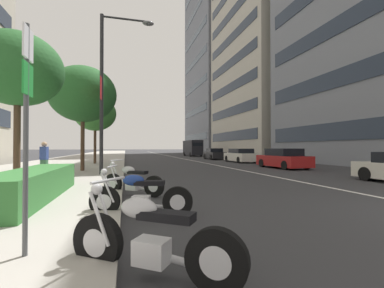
% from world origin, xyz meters
% --- Properties ---
extents(sidewalk_right_plaza, '(160.00, 9.05, 0.15)m').
position_xyz_m(sidewalk_right_plaza, '(30.00, 11.98, 0.07)').
color(sidewalk_right_plaza, '#A39E93').
rests_on(sidewalk_right_plaza, ground).
extents(lane_centre_stripe, '(110.00, 0.16, 0.01)m').
position_xyz_m(lane_centre_stripe, '(35.00, 0.00, 0.00)').
color(lane_centre_stripe, silver).
rests_on(lane_centre_stripe, ground).
extents(motorcycle_mid_row, '(1.36, 1.85, 1.11)m').
position_xyz_m(motorcycle_mid_row, '(-0.15, 7.09, 0.43)').
color(motorcycle_mid_row, black).
rests_on(motorcycle_mid_row, ground).
extents(motorcycle_under_tarp, '(0.82, 2.18, 1.10)m').
position_xyz_m(motorcycle_under_tarp, '(2.56, 7.05, 0.42)').
color(motorcycle_under_tarp, black).
rests_on(motorcycle_under_tarp, ground).
extents(motorcycle_nearest_camera, '(1.42, 1.81, 1.10)m').
position_xyz_m(motorcycle_nearest_camera, '(5.16, 7.15, 0.42)').
color(motorcycle_nearest_camera, black).
rests_on(motorcycle_nearest_camera, ground).
extents(car_lead_in_lane, '(4.24, 2.08, 1.42)m').
position_xyz_m(car_lead_in_lane, '(13.14, -3.65, 0.67)').
color(car_lead_in_lane, maroon).
rests_on(car_lead_in_lane, ground).
extents(car_approaching_light, '(4.55, 1.88, 1.37)m').
position_xyz_m(car_approaching_light, '(20.70, -3.86, 0.66)').
color(car_approaching_light, beige).
rests_on(car_approaching_light, ground).
extents(car_following_behind, '(4.18, 1.85, 1.38)m').
position_xyz_m(car_following_behind, '(27.44, -3.48, 0.65)').
color(car_following_behind, black).
rests_on(car_following_behind, ground).
extents(delivery_van_ahead, '(6.18, 2.10, 2.69)m').
position_xyz_m(delivery_van_ahead, '(39.70, -3.87, 1.44)').
color(delivery_van_ahead, black).
rests_on(delivery_van_ahead, ground).
extents(parking_sign_by_curb, '(0.32, 0.06, 2.90)m').
position_xyz_m(parking_sign_by_curb, '(0.53, 8.56, 1.96)').
color(parking_sign_by_curb, '#47494C').
rests_on(parking_sign_by_curb, sidewalk_right_plaza).
extents(street_lamp_with_banners, '(1.26, 2.70, 8.08)m').
position_xyz_m(street_lamp_with_banners, '(10.51, 8.14, 5.00)').
color(street_lamp_with_banners, '#232326').
rests_on(street_lamp_with_banners, sidewalk_right_plaza).
extents(clipped_hedge_bed, '(5.00, 1.10, 0.76)m').
position_xyz_m(clipped_hedge_bed, '(4.40, 9.68, 0.53)').
color(clipped_hedge_bed, '#337033').
rests_on(clipped_hedge_bed, sidewalk_right_plaza).
extents(street_tree_near_plaza_corner, '(3.04, 3.04, 5.40)m').
position_xyz_m(street_tree_near_plaza_corner, '(7.22, 11.07, 4.25)').
color(street_tree_near_plaza_corner, '#473323').
rests_on(street_tree_near_plaza_corner, sidewalk_right_plaza).
extents(street_tree_mid_sidewalk, '(3.79, 3.79, 6.06)m').
position_xyz_m(street_tree_mid_sidewalk, '(12.91, 9.77, 4.59)').
color(street_tree_mid_sidewalk, '#473323').
rests_on(street_tree_mid_sidewalk, sidewalk_right_plaza).
extents(street_tree_far_plaza, '(3.42, 3.42, 5.65)m').
position_xyz_m(street_tree_far_plaza, '(19.78, 9.83, 4.34)').
color(street_tree_far_plaza, '#473323').
rests_on(street_tree_far_plaza, sidewalk_right_plaza).
extents(pedestrian_on_plaza, '(0.40, 0.27, 1.60)m').
position_xyz_m(pedestrian_on_plaza, '(9.28, 10.77, 0.95)').
color(pedestrian_on_plaza, '#3F724C').
rests_on(pedestrian_on_plaza, sidewalk_right_plaza).
extents(office_tower_near_left, '(19.77, 18.26, 42.09)m').
position_xyz_m(office_tower_near_left, '(36.14, -18.52, 21.05)').
color(office_tower_near_left, '#B7B2A3').
rests_on(office_tower_near_left, ground).
extents(office_tower_mid_left, '(22.02, 15.41, 51.21)m').
position_xyz_m(office_tower_mid_left, '(58.74, -17.10, 25.60)').
color(office_tower_mid_left, slate).
rests_on(office_tower_mid_left, ground).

